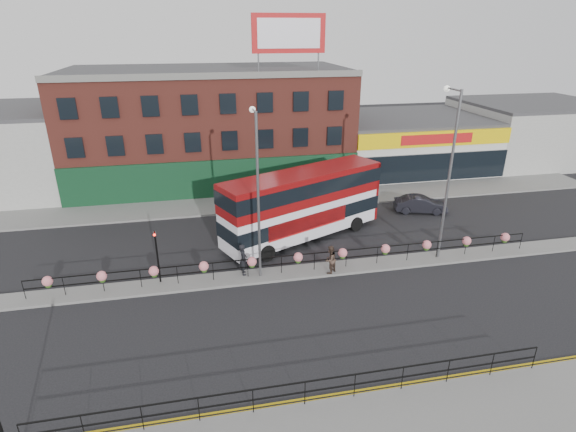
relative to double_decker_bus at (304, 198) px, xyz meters
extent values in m
plane|color=black|center=(-1.44, -4.77, -2.95)|extent=(120.00, 120.00, 0.00)
cube|color=slate|center=(-1.44, 7.23, -2.87)|extent=(60.00, 4.00, 0.15)
cube|color=slate|center=(-1.44, -4.77, -2.87)|extent=(60.00, 1.60, 0.15)
cube|color=gold|center=(-1.44, -14.47, -2.94)|extent=(60.00, 0.10, 0.01)
cube|color=gold|center=(-1.44, -14.65, -2.94)|extent=(60.00, 0.10, 0.01)
cube|color=brown|center=(-5.44, 15.23, 2.05)|extent=(25.00, 12.00, 10.00)
cube|color=#3F3F42|center=(-5.44, 15.23, 7.20)|extent=(25.00, 12.00, 0.30)
cube|color=#0E341C|center=(-5.44, 9.15, -1.25)|extent=(25.00, 0.25, 3.40)
cube|color=silver|center=(14.56, 15.23, -0.45)|extent=(15.00, 12.00, 5.00)
cube|color=#3F3F42|center=(14.56, 15.23, 2.20)|extent=(15.00, 12.00, 0.30)
cube|color=#E8C304|center=(14.56, 9.15, 1.35)|extent=(15.00, 0.25, 1.40)
cube|color=#B41315|center=(14.56, 9.03, 1.35)|extent=(7.00, 0.10, 0.90)
cube|color=black|center=(14.56, 9.15, -1.35)|extent=(15.00, 0.25, 2.60)
cube|color=#A2A29D|center=(29.31, 15.23, 0.05)|extent=(14.50, 12.00, 6.00)
cube|color=#3F3F42|center=(29.31, 15.23, 3.20)|extent=(14.50, 12.00, 0.30)
cube|color=#B41315|center=(1.06, 10.23, 10.25)|extent=(6.00, 0.25, 3.00)
cube|color=white|center=(1.06, 10.09, 10.25)|extent=(5.10, 0.04, 2.25)
cylinder|color=slate|center=(-1.44, 10.23, 8.05)|extent=(0.12, 0.12, 1.40)
cylinder|color=slate|center=(3.56, 10.23, 8.05)|extent=(0.12, 0.12, 1.40)
cube|color=black|center=(-1.44, -4.77, -1.70)|extent=(30.00, 0.05, 0.05)
cube|color=black|center=(-1.44, -4.77, -2.19)|extent=(30.00, 0.05, 0.05)
cylinder|color=black|center=(-16.44, -4.77, -2.25)|extent=(0.04, 0.04, 1.10)
cylinder|color=black|center=(-14.44, -4.77, -2.25)|extent=(0.04, 0.04, 1.10)
cylinder|color=black|center=(-12.44, -4.77, -2.25)|extent=(0.04, 0.04, 1.10)
cylinder|color=black|center=(-10.44, -4.77, -2.25)|extent=(0.04, 0.04, 1.10)
cylinder|color=black|center=(-8.44, -4.77, -2.25)|extent=(0.04, 0.04, 1.10)
cylinder|color=black|center=(-6.44, -4.77, -2.25)|extent=(0.04, 0.04, 1.10)
cylinder|color=black|center=(-4.44, -4.77, -2.25)|extent=(0.04, 0.04, 1.10)
cylinder|color=black|center=(-2.44, -4.77, -2.25)|extent=(0.04, 0.04, 1.10)
cylinder|color=black|center=(-0.44, -4.77, -2.25)|extent=(0.04, 0.04, 1.10)
cylinder|color=black|center=(1.56, -4.77, -2.25)|extent=(0.04, 0.04, 1.10)
cylinder|color=black|center=(3.56, -4.77, -2.25)|extent=(0.04, 0.04, 1.10)
cylinder|color=black|center=(5.56, -4.77, -2.25)|extent=(0.04, 0.04, 1.10)
cylinder|color=black|center=(7.56, -4.77, -2.25)|extent=(0.04, 0.04, 1.10)
cylinder|color=black|center=(9.56, -4.77, -2.25)|extent=(0.04, 0.04, 1.10)
cylinder|color=black|center=(11.56, -4.77, -2.25)|extent=(0.04, 0.04, 1.10)
cylinder|color=black|center=(13.56, -4.77, -2.25)|extent=(0.04, 0.04, 1.10)
sphere|color=#E0757F|center=(-15.19, -4.77, -1.85)|extent=(0.56, 0.56, 0.56)
sphere|color=#2D5718|center=(-15.19, -4.77, -2.08)|extent=(0.36, 0.36, 0.36)
sphere|color=#E0757F|center=(-12.44, -4.77, -1.85)|extent=(0.56, 0.56, 0.56)
sphere|color=#2D5718|center=(-12.44, -4.77, -2.08)|extent=(0.36, 0.36, 0.36)
sphere|color=#E0757F|center=(-9.69, -4.77, -1.85)|extent=(0.56, 0.56, 0.56)
sphere|color=#2D5718|center=(-9.69, -4.77, -2.08)|extent=(0.36, 0.36, 0.36)
sphere|color=#E0757F|center=(-6.94, -4.77, -1.85)|extent=(0.56, 0.56, 0.56)
sphere|color=#2D5718|center=(-6.94, -4.77, -2.08)|extent=(0.36, 0.36, 0.36)
sphere|color=#E0757F|center=(-4.19, -4.77, -1.85)|extent=(0.56, 0.56, 0.56)
sphere|color=#2D5718|center=(-4.19, -4.77, -2.08)|extent=(0.36, 0.36, 0.36)
sphere|color=#E0757F|center=(-1.44, -4.77, -1.85)|extent=(0.56, 0.56, 0.56)
sphere|color=#2D5718|center=(-1.44, -4.77, -2.08)|extent=(0.36, 0.36, 0.36)
sphere|color=#E0757F|center=(1.31, -4.77, -1.85)|extent=(0.56, 0.56, 0.56)
sphere|color=#2D5718|center=(1.31, -4.77, -2.08)|extent=(0.36, 0.36, 0.36)
sphere|color=#E0757F|center=(4.06, -4.77, -1.85)|extent=(0.56, 0.56, 0.56)
sphere|color=#2D5718|center=(4.06, -4.77, -2.08)|extent=(0.36, 0.36, 0.36)
sphere|color=#E0757F|center=(6.81, -4.77, -1.85)|extent=(0.56, 0.56, 0.56)
sphere|color=#2D5718|center=(6.81, -4.77, -2.08)|extent=(0.36, 0.36, 0.36)
sphere|color=#E0757F|center=(9.56, -4.77, -1.85)|extent=(0.56, 0.56, 0.56)
sphere|color=#2D5718|center=(9.56, -4.77, -2.08)|extent=(0.36, 0.36, 0.36)
sphere|color=#E0757F|center=(12.31, -4.77, -1.85)|extent=(0.56, 0.56, 0.56)
sphere|color=#2D5718|center=(12.31, -4.77, -2.08)|extent=(0.36, 0.36, 0.36)
cube|color=black|center=(-3.44, -14.87, -1.70)|extent=(20.00, 0.05, 0.05)
cube|color=black|center=(-3.44, -14.87, -2.19)|extent=(20.00, 0.05, 0.05)
cylinder|color=black|center=(-11.44, -14.87, -2.25)|extent=(0.04, 0.04, 1.10)
cylinder|color=black|center=(-9.44, -14.87, -2.25)|extent=(0.04, 0.04, 1.10)
cylinder|color=black|center=(-7.44, -14.87, -2.25)|extent=(0.04, 0.04, 1.10)
cylinder|color=black|center=(-5.44, -14.87, -2.25)|extent=(0.04, 0.04, 1.10)
cylinder|color=black|center=(-3.44, -14.87, -2.25)|extent=(0.04, 0.04, 1.10)
cylinder|color=black|center=(-1.44, -14.87, -2.25)|extent=(0.04, 0.04, 1.10)
cylinder|color=black|center=(0.56, -14.87, -2.25)|extent=(0.04, 0.04, 1.10)
cylinder|color=black|center=(2.56, -14.87, -2.25)|extent=(0.04, 0.04, 1.10)
cylinder|color=black|center=(4.56, -14.87, -2.25)|extent=(0.04, 0.04, 1.10)
cylinder|color=black|center=(6.56, -14.87, -2.25)|extent=(0.04, 0.04, 1.10)
cube|color=white|center=(-0.05, -0.02, -0.38)|extent=(11.80, 7.32, 4.28)
cube|color=maroon|center=(-0.05, -0.02, 0.85)|extent=(11.88, 7.40, 1.92)
cube|color=black|center=(-0.05, -0.02, -1.13)|extent=(11.91, 7.43, 0.96)
cube|color=black|center=(-0.05, -0.02, 1.01)|extent=(11.94, 7.46, 0.96)
cube|color=maroon|center=(-0.05, -0.02, 1.79)|extent=(11.80, 7.32, 0.13)
cube|color=maroon|center=(5.25, 2.41, -0.38)|extent=(1.32, 2.57, 4.28)
cube|color=#B41315|center=(0.03, -1.48, -1.18)|extent=(5.85, 2.71, 1.07)
cylinder|color=black|center=(-2.99, -2.84, -2.41)|extent=(1.11, 0.74, 1.07)
cylinder|color=black|center=(-4.10, -0.41, -2.41)|extent=(1.11, 0.74, 1.07)
cylinder|color=black|center=(4.01, 0.37, -2.41)|extent=(1.11, 0.74, 1.07)
cylinder|color=black|center=(2.90, 2.80, -2.41)|extent=(1.11, 0.74, 1.07)
imported|color=black|center=(10.24, 2.76, -2.28)|extent=(3.54, 4.80, 1.34)
imported|color=black|center=(-4.65, -4.44, -1.84)|extent=(0.74, 0.51, 1.92)
imported|color=#443329|center=(0.38, -5.30, -1.93)|extent=(1.48, 1.47, 1.74)
cylinder|color=slate|center=(-3.72, -4.82, 1.98)|extent=(0.15, 0.15, 9.55)
cylinder|color=slate|center=(-3.72, -4.10, 6.66)|extent=(0.10, 1.43, 0.10)
sphere|color=silver|center=(-3.72, -3.39, 6.61)|extent=(0.34, 0.34, 0.34)
cylinder|color=slate|center=(7.72, -4.71, 2.38)|extent=(0.17, 0.17, 10.35)
cylinder|color=slate|center=(7.72, -3.94, 7.45)|extent=(0.10, 1.55, 0.10)
sphere|color=silver|center=(7.72, -3.16, 7.40)|extent=(0.37, 0.37, 0.37)
cylinder|color=black|center=(-9.44, -4.37, -1.20)|extent=(0.10, 0.10, 3.20)
imported|color=black|center=(-9.44, -4.37, 0.40)|extent=(0.15, 0.18, 0.90)
sphere|color=#FF190C|center=(-9.44, -4.49, 0.22)|extent=(0.14, 0.14, 0.14)
camera|label=1|loc=(-6.70, -27.68, 10.65)|focal=28.00mm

